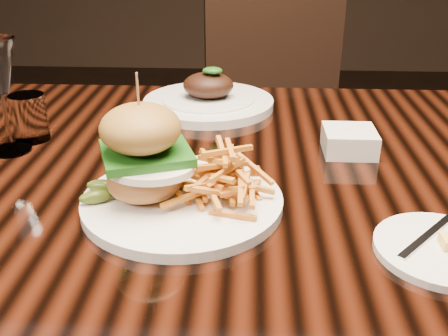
{
  "coord_description": "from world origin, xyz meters",
  "views": [
    {
      "loc": [
        0.02,
        -0.76,
        1.11
      ],
      "look_at": [
        -0.01,
        -0.13,
        0.81
      ],
      "focal_mm": 42.0,
      "sensor_mm": 36.0,
      "label": 1
    }
  ],
  "objects_px": {
    "chair_far": "(279,112)",
    "far_dish": "(208,100)",
    "burger_plate": "(179,173)",
    "dining_table": "(235,209)"
  },
  "relations": [
    {
      "from": "burger_plate",
      "to": "chair_far",
      "type": "bearing_deg",
      "value": 71.72
    },
    {
      "from": "dining_table",
      "to": "far_dish",
      "type": "xyz_separation_m",
      "value": [
        -0.07,
        0.3,
        0.09
      ]
    },
    {
      "from": "chair_far",
      "to": "burger_plate",
      "type": "bearing_deg",
      "value": -110.45
    },
    {
      "from": "burger_plate",
      "to": "far_dish",
      "type": "xyz_separation_m",
      "value": [
        0.01,
        0.42,
        -0.03
      ]
    },
    {
      "from": "burger_plate",
      "to": "far_dish",
      "type": "distance_m",
      "value": 0.43
    },
    {
      "from": "dining_table",
      "to": "burger_plate",
      "type": "relative_size",
      "value": 5.79
    },
    {
      "from": "chair_far",
      "to": "far_dish",
      "type": "bearing_deg",
      "value": -117.07
    },
    {
      "from": "dining_table",
      "to": "burger_plate",
      "type": "height_order",
      "value": "burger_plate"
    },
    {
      "from": "dining_table",
      "to": "far_dish",
      "type": "relative_size",
      "value": 5.85
    },
    {
      "from": "dining_table",
      "to": "far_dish",
      "type": "bearing_deg",
      "value": 102.59
    }
  ]
}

